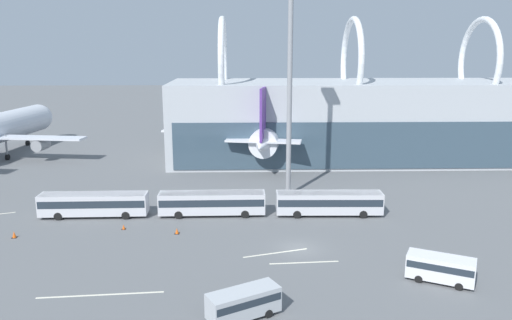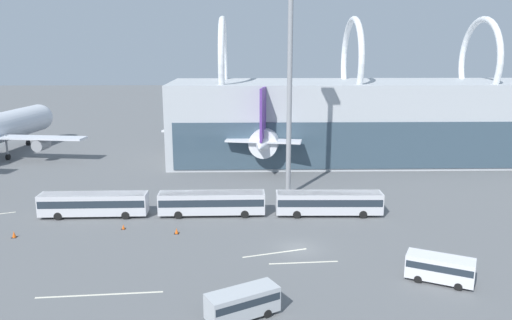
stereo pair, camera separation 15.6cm
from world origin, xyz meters
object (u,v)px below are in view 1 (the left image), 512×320
shuttle_bus_0 (94,203)px  floodlight_mast (290,83)px  traffic_cone_0 (177,231)px  shuttle_bus_1 (212,202)px  service_van_crossing (244,302)px  traffic_cone_2 (124,227)px  shuttle_bus_2 (329,202)px  traffic_cone_1 (14,235)px  airliner_at_gate_far (275,128)px  service_van_foreground (441,267)px

shuttle_bus_0 → floodlight_mast: size_ratio=0.47×
floodlight_mast → traffic_cone_0: (-14.11, -14.67, -15.76)m
shuttle_bus_1 → service_van_crossing: (3.96, -24.55, -0.40)m
traffic_cone_2 → shuttle_bus_1: bearing=24.8°
shuttle_bus_2 → traffic_cone_1: 37.37m
floodlight_mast → traffic_cone_2: (-20.58, -13.09, -15.81)m
airliner_at_gate_far → shuttle_bus_0: bearing=155.9°
service_van_crossing → traffic_cone_0: 19.85m
airliner_at_gate_far → service_van_crossing: size_ratio=7.30×
shuttle_bus_2 → airliner_at_gate_far: bearing=98.4°
shuttle_bus_2 → floodlight_mast: floodlight_mast is taller
shuttle_bus_0 → service_van_foreground: bearing=-27.8°
service_van_crossing → floodlight_mast: bearing=50.7°
shuttle_bus_0 → traffic_cone_2: 6.73m
service_van_foreground → traffic_cone_0: size_ratio=9.37×
service_van_crossing → traffic_cone_2: bearing=97.2°
service_van_foreground → floodlight_mast: 33.01m
shuttle_bus_0 → traffic_cone_2: shuttle_bus_0 is taller
airliner_at_gate_far → service_van_crossing: bearing=-175.3°
airliner_at_gate_far → shuttle_bus_2: 36.84m
service_van_foreground → floodlight_mast: (-11.54, 27.24, 14.64)m
service_van_crossing → service_van_foreground: bearing=-10.6°
shuttle_bus_0 → traffic_cone_0: size_ratio=20.09×
service_van_foreground → shuttle_bus_2: bearing=137.6°
shuttle_bus_0 → service_van_crossing: shuttle_bus_0 is taller
floodlight_mast → traffic_cone_2: bearing=-147.5°
service_van_foreground → shuttle_bus_1: bearing=166.0°
shuttle_bus_0 → traffic_cone_0: 12.83m
traffic_cone_0 → service_van_foreground: bearing=-26.1°
floodlight_mast → traffic_cone_0: size_ratio=43.03×
shuttle_bus_1 → service_van_foreground: shuttle_bus_1 is taller
shuttle_bus_0 → traffic_cone_1: (-7.02, -6.91, -1.42)m
airliner_at_gate_far → floodlight_mast: (0.17, -27.67, 10.87)m
shuttle_bus_1 → traffic_cone_1: bearing=-162.8°
service_van_foreground → traffic_cone_2: 35.11m
airliner_at_gate_far → traffic_cone_2: size_ratio=77.94×
shuttle_bus_0 → traffic_cone_0: bearing=-29.7°
airliner_at_gate_far → traffic_cone_1: size_ratio=58.98×
traffic_cone_2 → shuttle_bus_0: bearing=135.7°
shuttle_bus_1 → shuttle_bus_2: size_ratio=1.00×
shuttle_bus_1 → floodlight_mast: size_ratio=0.47×
airliner_at_gate_far → floodlight_mast: floodlight_mast is taller
airliner_at_gate_far → shuttle_bus_2: size_ratio=3.34×
traffic_cone_0 → airliner_at_gate_far: bearing=71.8°
traffic_cone_1 → airliner_at_gate_far: bearing=53.3°
service_van_foreground → floodlight_mast: size_ratio=0.22×
shuttle_bus_0 → traffic_cone_2: bearing=-45.2°
shuttle_bus_1 → floodlight_mast: (10.42, 8.40, 14.29)m
shuttle_bus_1 → shuttle_bus_2: (14.86, -0.32, 0.00)m
shuttle_bus_2 → traffic_cone_1: size_ratio=17.65×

